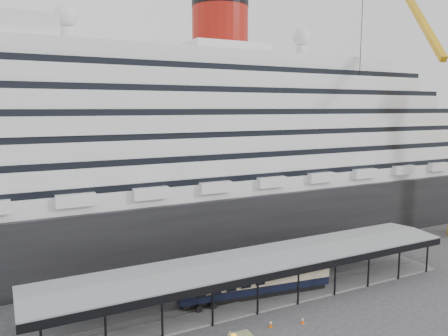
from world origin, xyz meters
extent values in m
plane|color=#363638|center=(0.00, 0.00, 0.00)|extent=(200.00, 200.00, 0.00)
cube|color=black|center=(0.00, 32.00, 5.00)|extent=(130.00, 30.00, 10.00)
cylinder|color=maroon|center=(8.00, 32.00, 37.40)|extent=(10.00, 10.00, 9.00)
cylinder|color=black|center=(8.00, 32.00, 42.65)|extent=(10.10, 10.10, 2.50)
sphere|color=silver|center=(-18.00, 32.00, 37.70)|extent=(3.60, 3.60, 3.60)
sphere|color=silver|center=(26.00, 32.00, 37.70)|extent=(3.60, 3.60, 3.60)
cube|color=slate|center=(0.00, 5.00, 0.12)|extent=(56.00, 8.00, 0.24)
cube|color=slate|center=(0.00, 4.28, 0.28)|extent=(54.00, 0.08, 0.10)
cube|color=slate|center=(0.00, 5.72, 0.28)|extent=(54.00, 0.08, 0.10)
cube|color=black|center=(0.00, 0.50, 4.45)|extent=(56.00, 0.18, 0.90)
cube|color=black|center=(0.00, 9.50, 4.45)|extent=(56.00, 0.18, 0.90)
cube|color=slate|center=(0.00, 5.00, 5.18)|extent=(56.00, 9.00, 0.24)
cube|color=#C99212|center=(39.13, 15.12, 39.20)|extent=(11.42, 18.78, 16.80)
cylinder|color=black|center=(30.26, 20.24, 23.60)|extent=(0.12, 0.12, 47.21)
cube|color=black|center=(-0.79, 5.00, 0.56)|extent=(19.31, 4.64, 0.64)
cube|color=black|center=(-0.79, 5.00, 1.38)|extent=(20.27, 5.12, 1.01)
cube|color=beige|center=(-0.79, 5.00, 2.48)|extent=(20.27, 5.16, 1.19)
cube|color=black|center=(-0.79, 5.00, 3.26)|extent=(20.27, 5.12, 0.37)
cube|color=red|center=(-7.99, -1.87, 0.01)|extent=(0.39, 0.39, 0.03)
cone|color=red|center=(-7.99, -1.87, 0.37)|extent=(0.33, 0.33, 0.70)
cylinder|color=white|center=(-7.99, -1.87, 0.44)|extent=(0.22, 0.22, 0.14)
cube|color=#D7550B|center=(-3.16, -2.24, 0.02)|extent=(0.53, 0.53, 0.03)
cone|color=#D7550B|center=(-3.16, -2.24, 0.42)|extent=(0.44, 0.44, 0.80)
cylinder|color=white|center=(-3.16, -2.24, 0.50)|extent=(0.26, 0.26, 0.16)
cube|color=#E5580C|center=(0.43, -3.21, 0.02)|extent=(0.50, 0.50, 0.03)
cone|color=#E5580C|center=(0.43, -3.21, 0.40)|extent=(0.42, 0.42, 0.75)
cylinder|color=white|center=(0.43, -3.21, 0.47)|extent=(0.24, 0.24, 0.15)
camera|label=1|loc=(-28.24, -39.75, 23.77)|focal=35.00mm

